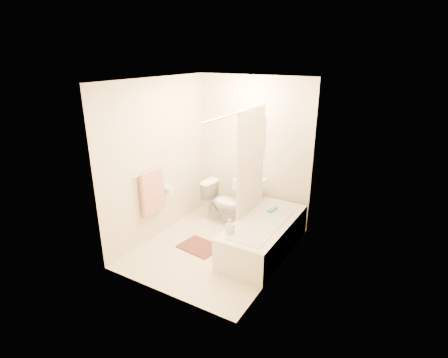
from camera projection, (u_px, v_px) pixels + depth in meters
The scene contains 17 objects.
floor at pixel (215, 247), 5.18m from camera, with size 2.40×2.40×0.00m, color beige.
ceiling at pixel (214, 80), 4.35m from camera, with size 2.40×2.40×0.00m, color white.
wall_back at pixel (253, 151), 5.74m from camera, with size 2.00×0.02×2.40m, color beige.
wall_left at pixel (158, 160), 5.24m from camera, with size 0.02×2.40×2.40m, color beige.
wall_right at pixel (284, 184), 4.29m from camera, with size 0.02×2.40×2.40m, color beige.
mirror at pixel (253, 133), 5.62m from camera, with size 0.40×0.03×0.55m, color white.
curtain_rod at pixel (238, 113), 4.43m from camera, with size 0.03×0.03×1.70m, color silver.
shower_curtain at pixel (251, 163), 5.02m from camera, with size 0.04×0.80×1.55m, color silver.
towel_bar at pixel (149, 171), 5.05m from camera, with size 0.02×0.02×0.60m, color silver.
towel at pixel (153, 192), 5.15m from camera, with size 0.06×0.45×0.66m, color #CC7266.
toilet_paper at pixel (169, 189), 5.48m from camera, with size 0.12×0.12×0.11m, color white.
toilet at pixel (223, 203), 5.87m from camera, with size 0.39×0.69×0.68m, color white.
sink at pixel (250, 199), 5.76m from camera, with size 0.44×0.36×0.87m, color white, non-canonical shape.
bathtub at pixel (264, 236), 5.04m from camera, with size 0.72×1.65×0.46m, color silver, non-canonical shape.
bath_mat at pixel (199, 247), 5.17m from camera, with size 0.57×0.43×0.02m, color #4F231D.
soap_bottle at pixel (230, 227), 4.58m from camera, with size 0.09×0.10×0.21m, color white.
scrub_brush at pixel (273, 210), 5.26m from camera, with size 0.06×0.21×0.04m, color #3BB178.
Camera 1 is at (2.39, -3.83, 2.72)m, focal length 28.00 mm.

